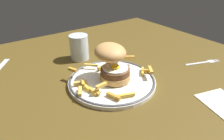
{
  "coord_description": "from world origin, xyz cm",
  "views": [
    {
      "loc": [
        -26.33,
        -45.75,
        33.78
      ],
      "look_at": [
        4.21,
        -2.78,
        4.6
      ],
      "focal_mm": 31.99,
      "sensor_mm": 36.0,
      "label": 1
    }
  ],
  "objects_px": {
    "dinner_plate": "(112,81)",
    "water_glass": "(79,49)",
    "fork": "(204,62)",
    "burger": "(113,61)",
    "spoon": "(115,51)"
  },
  "relations": [
    {
      "from": "dinner_plate",
      "to": "water_glass",
      "type": "xyz_separation_m",
      "value": [
        0.0,
        0.22,
        0.03
      ]
    },
    {
      "from": "dinner_plate",
      "to": "spoon",
      "type": "bearing_deg",
      "value": 51.32
    },
    {
      "from": "fork",
      "to": "spoon",
      "type": "height_order",
      "value": "spoon"
    },
    {
      "from": "burger",
      "to": "fork",
      "type": "xyz_separation_m",
      "value": [
        0.36,
        -0.09,
        -0.07
      ]
    },
    {
      "from": "burger",
      "to": "water_glass",
      "type": "distance_m",
      "value": 0.21
    },
    {
      "from": "water_glass",
      "to": "dinner_plate",
      "type": "bearing_deg",
      "value": -90.12
    },
    {
      "from": "spoon",
      "to": "dinner_plate",
      "type": "bearing_deg",
      "value": -128.68
    },
    {
      "from": "dinner_plate",
      "to": "water_glass",
      "type": "bearing_deg",
      "value": 89.88
    },
    {
      "from": "burger",
      "to": "dinner_plate",
      "type": "bearing_deg",
      "value": -136.18
    },
    {
      "from": "water_glass",
      "to": "fork",
      "type": "bearing_deg",
      "value": -39.83
    },
    {
      "from": "fork",
      "to": "dinner_plate",
      "type": "bearing_deg",
      "value": 166.77
    },
    {
      "from": "dinner_plate",
      "to": "burger",
      "type": "height_order",
      "value": "burger"
    },
    {
      "from": "burger",
      "to": "spoon",
      "type": "bearing_deg",
      "value": 51.59
    },
    {
      "from": "dinner_plate",
      "to": "spoon",
      "type": "xyz_separation_m",
      "value": [
        0.15,
        0.19,
        -0.0
      ]
    },
    {
      "from": "spoon",
      "to": "water_glass",
      "type": "bearing_deg",
      "value": 170.46
    }
  ]
}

